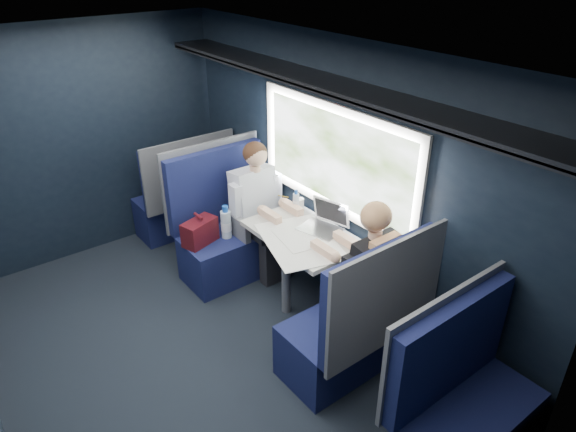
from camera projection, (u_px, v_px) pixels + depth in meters
ground at (199, 353)px, 4.10m from camera, size 2.80×4.20×0.01m
room_shell at (183, 184)px, 3.41m from camera, size 3.00×4.40×2.40m
table at (300, 241)px, 4.33m from camera, size 0.62×1.00×0.74m
seat_bay_near at (228, 232)px, 4.95m from camera, size 1.04×0.62×1.26m
seat_bay_far at (355, 328)px, 3.74m from camera, size 1.04×0.62×1.26m
seat_row_front at (185, 199)px, 5.61m from camera, size 1.04×0.51×1.16m
seat_row_back at (462, 409)px, 3.10m from camera, size 1.04×0.51×1.16m
man at (260, 203)px, 4.83m from camera, size 0.53×0.56×1.32m
woman at (366, 270)px, 3.84m from camera, size 0.53×0.56×1.32m
papers at (300, 241)px, 4.18m from camera, size 0.75×0.91×0.01m
laptop at (325, 221)px, 4.34m from camera, size 0.35×0.40×0.26m
bottle_small at (296, 201)px, 4.63m from camera, size 0.06×0.06×0.20m
cup at (300, 204)px, 4.67m from camera, size 0.08×0.08×0.10m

